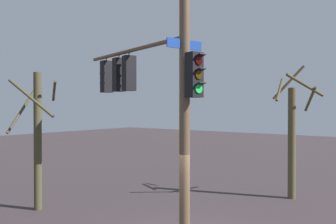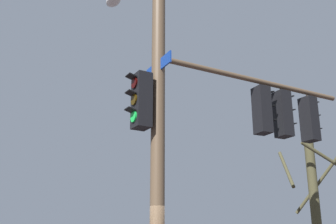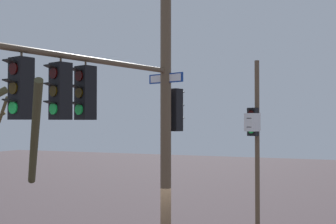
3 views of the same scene
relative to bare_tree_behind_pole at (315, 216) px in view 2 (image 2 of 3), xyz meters
name	(u,v)px [view 2 (image 2 of 3)]	position (x,y,z in m)	size (l,w,h in m)	color
main_signal_pole_assembly	(201,102)	(0.34, -5.20, 2.08)	(4.32, 5.63, 8.55)	brown
bare_tree_behind_pole	(315,216)	(0.00, 0.00, 0.00)	(1.92, 2.01, 4.96)	#444129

